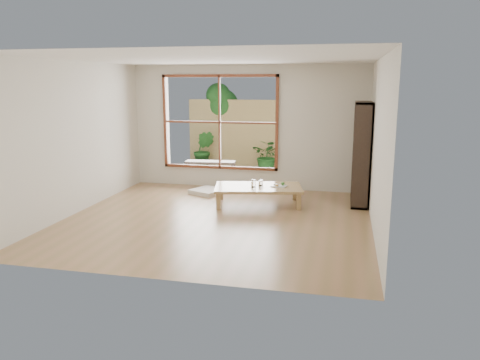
# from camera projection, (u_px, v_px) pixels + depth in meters

# --- Properties ---
(ground) EXTENTS (5.00, 5.00, 0.00)m
(ground) POSITION_uv_depth(u_px,v_px,m) (217.00, 219.00, 7.80)
(ground) COLOR #A47852
(ground) RESTS_ON ground
(low_table) EXTENTS (1.74, 1.20, 0.35)m
(low_table) POSITION_uv_depth(u_px,v_px,m) (258.00, 188.00, 8.67)
(low_table) COLOR #A78451
(low_table) RESTS_ON ground
(floor_cushion) EXTENTS (0.76, 0.76, 0.08)m
(floor_cushion) POSITION_uv_depth(u_px,v_px,m) (208.00, 191.00, 9.60)
(floor_cushion) COLOR silver
(floor_cushion) RESTS_ON ground
(bookshelf) EXTENTS (0.30, 0.85, 1.90)m
(bookshelf) POSITION_uv_depth(u_px,v_px,m) (361.00, 154.00, 8.57)
(bookshelf) COLOR #31231B
(bookshelf) RESTS_ON ground
(glass_tall) EXTENTS (0.08, 0.08, 0.14)m
(glass_tall) POSITION_uv_depth(u_px,v_px,m) (254.00, 184.00, 8.57)
(glass_tall) COLOR silver
(glass_tall) RESTS_ON low_table
(glass_mid) EXTENTS (0.07, 0.07, 0.10)m
(glass_mid) POSITION_uv_depth(u_px,v_px,m) (260.00, 183.00, 8.69)
(glass_mid) COLOR silver
(glass_mid) RESTS_ON low_table
(glass_short) EXTENTS (0.08, 0.08, 0.10)m
(glass_short) POSITION_uv_depth(u_px,v_px,m) (261.00, 182.00, 8.76)
(glass_short) COLOR silver
(glass_short) RESTS_ON low_table
(glass_small) EXTENTS (0.06, 0.06, 0.08)m
(glass_small) POSITION_uv_depth(u_px,v_px,m) (253.00, 184.00, 8.68)
(glass_small) COLOR silver
(glass_small) RESTS_ON low_table
(food_tray) EXTENTS (0.30, 0.24, 0.08)m
(food_tray) POSITION_uv_depth(u_px,v_px,m) (280.00, 185.00, 8.64)
(food_tray) COLOR white
(food_tray) RESTS_ON low_table
(deck) EXTENTS (2.80, 2.00, 0.05)m
(deck) POSITION_uv_depth(u_px,v_px,m) (233.00, 176.00, 11.33)
(deck) COLOR #393229
(deck) RESTS_ON ground
(garden_bench) EXTENTS (1.21, 0.45, 0.37)m
(garden_bench) POSITION_uv_depth(u_px,v_px,m) (210.00, 164.00, 11.12)
(garden_bench) COLOR #31231B
(garden_bench) RESTS_ON deck
(bamboo_fence) EXTENTS (2.80, 0.06, 1.80)m
(bamboo_fence) POSITION_uv_depth(u_px,v_px,m) (241.00, 135.00, 12.10)
(bamboo_fence) COLOR tan
(bamboo_fence) RESTS_ON ground
(shrub_right) EXTENTS (0.91, 0.85, 0.81)m
(shrub_right) POSITION_uv_depth(u_px,v_px,m) (268.00, 156.00, 11.71)
(shrub_right) COLOR #255C22
(shrub_right) RESTS_ON deck
(shrub_left) EXTENTS (0.56, 0.46, 0.98)m
(shrub_left) POSITION_uv_depth(u_px,v_px,m) (204.00, 150.00, 12.13)
(shrub_left) COLOR #255C22
(shrub_left) RESTS_ON deck
(garden_tree) EXTENTS (1.04, 0.85, 2.22)m
(garden_tree) POSITION_uv_depth(u_px,v_px,m) (219.00, 106.00, 12.38)
(garden_tree) COLOR #4C3D2D
(garden_tree) RESTS_ON ground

